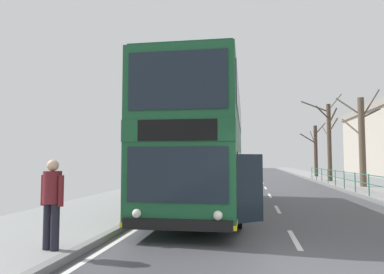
{
  "coord_description": "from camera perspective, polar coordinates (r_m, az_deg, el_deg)",
  "views": [
    {
      "loc": [
        -1.0,
        -5.62,
        1.84
      ],
      "look_at": [
        -2.86,
        5.33,
        2.58
      ],
      "focal_mm": 31.73,
      "sensor_mm": 36.0,
      "label": 1
    }
  ],
  "objects": [
    {
      "name": "pedestrian_companion",
      "position": [
        7.05,
        -22.48,
        -9.53
      ],
      "size": [
        0.55,
        0.41,
        1.69
      ],
      "color": "black",
      "rests_on": "ground"
    },
    {
      "name": "pedestrian_railing_far_kerb",
      "position": [
        17.85,
        27.58,
        -6.6
      ],
      "size": [
        0.05,
        29.27,
        1.03
      ],
      "color": "#236B4C",
      "rests_on": "ground"
    },
    {
      "name": "bare_tree_far_00",
      "position": [
        29.28,
        22.0,
        -0.2
      ],
      "size": [
        2.59,
        3.66,
        6.62
      ],
      "color": "#4C3D2D",
      "rests_on": "ground"
    },
    {
      "name": "ground",
      "position": [
        5.91,
        12.78,
        -21.43
      ],
      "size": [
        15.8,
        140.0,
        0.2
      ],
      "color": "#45454A"
    },
    {
      "name": "double_decker_bus_main",
      "position": [
        12.54,
        2.23,
        -1.42
      ],
      "size": [
        3.34,
        10.73,
        4.51
      ],
      "color": "#19512D",
      "rests_on": "ground"
    },
    {
      "name": "bare_tree_far_01",
      "position": [
        36.62,
        20.05,
        -2.03
      ],
      "size": [
        2.6,
        1.86,
        5.42
      ],
      "color": "#423328",
      "rests_on": "ground"
    },
    {
      "name": "bare_tree_far_02",
      "position": [
        24.15,
        26.63,
        -0.35
      ],
      "size": [
        2.59,
        1.96,
        6.24
      ],
      "color": "brown",
      "rests_on": "ground"
    }
  ]
}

